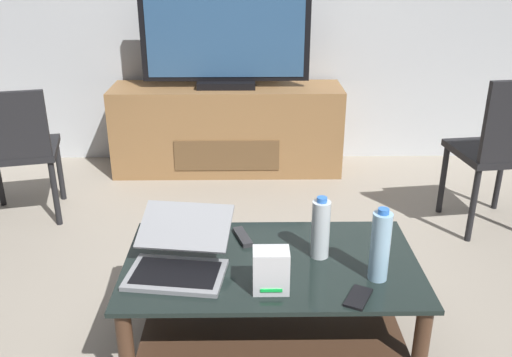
{
  "coord_description": "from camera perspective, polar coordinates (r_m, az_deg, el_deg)",
  "views": [
    {
      "loc": [
        0.0,
        -2.11,
        1.59
      ],
      "look_at": [
        0.04,
        0.32,
        0.56
      ],
      "focal_mm": 39.0,
      "sensor_mm": 36.0,
      "label": 1
    }
  ],
  "objects": [
    {
      "name": "media_cabinet",
      "position": [
        4.15,
        -2.97,
        5.1
      ],
      "size": [
        1.67,
        0.45,
        0.64
      ],
      "color": "olive",
      "rests_on": "ground"
    },
    {
      "name": "side_chair",
      "position": [
        3.59,
        -23.38,
        3.0
      ],
      "size": [
        0.53,
        0.53,
        0.84
      ],
      "color": "black",
      "rests_on": "ground"
    },
    {
      "name": "dining_chair",
      "position": [
        3.44,
        24.01,
        3.02
      ],
      "size": [
        0.49,
        0.49,
        0.94
      ],
      "color": "black",
      "rests_on": "ground"
    },
    {
      "name": "television",
      "position": [
        3.98,
        -3.17,
        13.7
      ],
      "size": [
        1.18,
        0.2,
        0.65
      ],
      "color": "black",
      "rests_on": "media_cabinet"
    },
    {
      "name": "coffee_table",
      "position": [
        2.33,
        1.51,
        -11.16
      ],
      "size": [
        1.18,
        0.68,
        0.41
      ],
      "color": "black",
      "rests_on": "ground"
    },
    {
      "name": "laptop",
      "position": [
        2.21,
        -7.86,
        -7.72
      ],
      "size": [
        0.42,
        0.45,
        0.18
      ],
      "color": "gray",
      "rests_on": "coffee_table"
    },
    {
      "name": "router_box",
      "position": [
        2.04,
        1.5,
        -9.41
      ],
      "size": [
        0.13,
        0.1,
        0.17
      ],
      "color": "silver",
      "rests_on": "coffee_table"
    },
    {
      "name": "ground_plane",
      "position": [
        2.64,
        -0.69,
        -14.03
      ],
      "size": [
        7.68,
        7.68,
        0.0
      ],
      "primitive_type": "plane",
      "color": "#9E9384"
    },
    {
      "name": "water_bottle_far",
      "position": [
        2.25,
        6.6,
        -5.14
      ],
      "size": [
        0.07,
        0.07,
        0.26
      ],
      "color": "silver",
      "rests_on": "coffee_table"
    },
    {
      "name": "water_bottle_near",
      "position": [
        2.13,
        12.57,
        -6.77
      ],
      "size": [
        0.07,
        0.07,
        0.29
      ],
      "color": "#99C6E5",
      "rests_on": "coffee_table"
    },
    {
      "name": "cell_phone",
      "position": [
        2.07,
        10.4,
        -11.91
      ],
      "size": [
        0.13,
        0.16,
        0.01
      ],
      "primitive_type": "cube",
      "rotation": [
        0.0,
        0.0,
        -0.47
      ],
      "color": "black",
      "rests_on": "coffee_table"
    },
    {
      "name": "tv_remote",
      "position": [
        2.41,
        -1.42,
        -5.97
      ],
      "size": [
        0.09,
        0.17,
        0.02
      ],
      "primitive_type": "cube",
      "rotation": [
        0.0,
        0.0,
        0.31
      ],
      "color": "#2D2D30",
      "rests_on": "coffee_table"
    }
  ]
}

